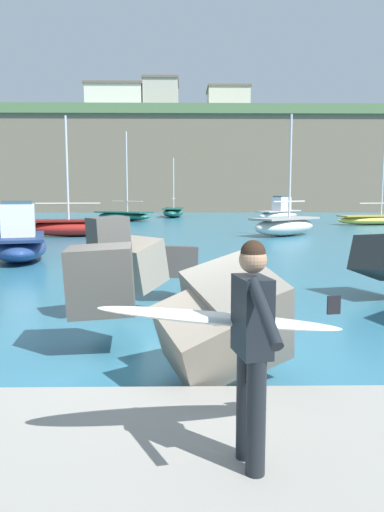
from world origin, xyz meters
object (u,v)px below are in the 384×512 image
(boat_near_right, at_px, (285,226))
(station_building_east, at_px, (161,99))
(surfer_with_board, at_px, (243,333))
(boat_far_centre, at_px, (77,227))
(station_building_west, at_px, (117,102))
(mooring_buoy_middle, at_px, (59,223))
(boat_mid_left, at_px, (173,212))
(boat_mid_centre, at_px, (124,215))
(boat_near_centre, at_px, (279,213))
(boat_far_left, at_px, (20,242))
(boat_near_left, at_px, (375,219))
(station_building_central, at_px, (228,106))

(boat_near_right, relative_size, station_building_east, 0.91)
(station_building_east, bearing_deg, surfer_with_board, -86.88)
(boat_near_right, bearing_deg, surfer_with_board, -102.31)
(boat_far_centre, relative_size, station_building_west, 0.80)
(station_building_west, bearing_deg, mooring_buoy_middle, -89.27)
(boat_far_centre, distance_m, station_building_west, 47.09)
(boat_near_right, bearing_deg, boat_far_centre, -179.04)
(boat_mid_left, xyz_separation_m, station_building_west, (-8.46, 22.32, 14.71))
(surfer_with_board, bearing_deg, station_building_east, 93.12)
(surfer_with_board, height_order, boat_mid_centre, boat_mid_centre)
(surfer_with_board, xyz_separation_m, boat_near_centre, (8.07, 40.39, -0.62))
(boat_near_centre, distance_m, boat_mid_left, 11.05)
(boat_mid_left, relative_size, boat_mid_centre, 0.79)
(station_building_west, xyz_separation_m, station_building_east, (6.33, -0.15, 0.40))
(surfer_with_board, xyz_separation_m, boat_far_left, (-6.28, 13.68, -0.62))
(boat_near_centre, bearing_deg, station_building_east, 113.13)
(boat_near_left, relative_size, boat_far_centre, 1.05)
(boat_mid_left, xyz_separation_m, station_building_east, (-2.12, 22.17, 15.11))
(boat_near_left, height_order, boat_far_centre, boat_near_left)
(boat_mid_centre, xyz_separation_m, boat_far_centre, (-0.66, -15.79, 0.06))
(boat_near_left, distance_m, boat_near_right, 13.13)
(boat_near_left, height_order, boat_far_left, boat_near_left)
(boat_near_right, height_order, mooring_buoy_middle, boat_near_right)
(boat_far_left, bearing_deg, station_building_central, 78.32)
(boat_far_left, bearing_deg, boat_near_centre, 61.75)
(boat_far_centre, bearing_deg, boat_near_right, 0.96)
(boat_near_right, distance_m, station_building_east, 47.57)
(boat_mid_centre, distance_m, mooring_buoy_middle, 8.07)
(boat_near_left, relative_size, boat_mid_left, 1.14)
(boat_mid_centre, bearing_deg, boat_near_centre, 4.54)
(boat_mid_left, xyz_separation_m, mooring_buoy_middle, (-8.00, -13.58, -0.29))
(boat_near_left, xyz_separation_m, boat_mid_left, (-15.61, 12.39, 0.08))
(boat_mid_centre, distance_m, station_building_central, 40.23)
(surfer_with_board, xyz_separation_m, boat_far_centre, (-6.40, 23.50, -0.76))
(boat_near_right, bearing_deg, station_building_central, 88.74)
(boat_near_left, height_order, boat_mid_left, boat_near_left)
(boat_far_centre, xyz_separation_m, mooring_buoy_middle, (-3.17, 8.69, -0.30))
(station_building_central, bearing_deg, boat_mid_centre, -108.87)
(boat_far_left, bearing_deg, surfer_with_board, -65.32)
(boat_near_centre, xyz_separation_m, mooring_buoy_middle, (-17.65, -8.20, -0.43))
(surfer_with_board, bearing_deg, boat_near_right, 77.69)
(boat_near_left, xyz_separation_m, station_building_central, (-7.75, 41.10, 15.38))
(surfer_with_board, distance_m, mooring_buoy_middle, 33.61)
(station_building_central, bearing_deg, station_building_east, -146.78)
(boat_near_centre, bearing_deg, boat_near_right, -99.86)
(station_building_west, bearing_deg, boat_near_centre, -56.84)
(boat_far_left, height_order, station_building_central, station_building_central)
(surfer_with_board, height_order, boat_mid_left, boat_mid_left)
(boat_far_left, bearing_deg, boat_near_left, 44.13)
(boat_mid_centre, relative_size, boat_far_centre, 1.17)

